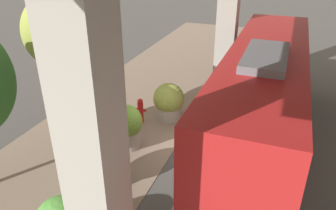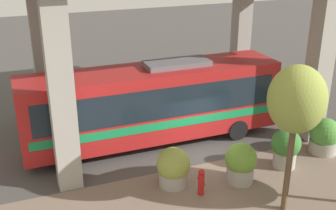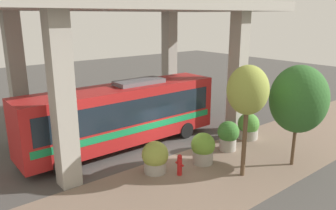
{
  "view_description": "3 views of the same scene",
  "coord_description": "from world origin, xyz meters",
  "px_view_note": "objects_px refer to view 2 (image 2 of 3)",
  "views": [
    {
      "loc": [
        3.33,
        -9.69,
        6.93
      ],
      "look_at": [
        -0.62,
        0.82,
        1.28
      ],
      "focal_mm": 35.0,
      "sensor_mm": 36.0,
      "label": 1
    },
    {
      "loc": [
        -14.21,
        7.36,
        9.21
      ],
      "look_at": [
        1.54,
        1.23,
        2.32
      ],
      "focal_mm": 45.0,
      "sensor_mm": 36.0,
      "label": 2
    },
    {
      "loc": [
        -12.97,
        10.78,
        7.54
      ],
      "look_at": [
        1.13,
        -0.54,
        2.56
      ],
      "focal_mm": 35.0,
      "sensor_mm": 36.0,
      "label": 3
    }
  ],
  "objects_px": {
    "fire_hydrant": "(201,182)",
    "bus": "(153,101)",
    "street_tree_far": "(297,101)",
    "planter_front": "(286,147)",
    "planter_extra": "(324,136)",
    "planter_back": "(241,163)",
    "planter_middle": "(173,167)"
  },
  "relations": [
    {
      "from": "fire_hydrant",
      "to": "bus",
      "type": "bearing_deg",
      "value": 2.59
    },
    {
      "from": "fire_hydrant",
      "to": "street_tree_far",
      "type": "relative_size",
      "value": 0.2
    },
    {
      "from": "planter_front",
      "to": "planter_extra",
      "type": "distance_m",
      "value": 2.45
    },
    {
      "from": "bus",
      "to": "fire_hydrant",
      "type": "relative_size",
      "value": 10.84
    },
    {
      "from": "bus",
      "to": "street_tree_far",
      "type": "xyz_separation_m",
      "value": [
        -6.71,
        -2.59,
        2.11
      ]
    },
    {
      "from": "planter_front",
      "to": "fire_hydrant",
      "type": "bearing_deg",
      "value": 98.23
    },
    {
      "from": "fire_hydrant",
      "to": "planter_extra",
      "type": "bearing_deg",
      "value": -80.9
    },
    {
      "from": "planter_back",
      "to": "planter_extra",
      "type": "xyz_separation_m",
      "value": [
        0.79,
        -4.76,
        -0.06
      ]
    },
    {
      "from": "planter_back",
      "to": "planter_extra",
      "type": "distance_m",
      "value": 4.83
    },
    {
      "from": "bus",
      "to": "fire_hydrant",
      "type": "bearing_deg",
      "value": -177.41
    },
    {
      "from": "planter_back",
      "to": "street_tree_far",
      "type": "relative_size",
      "value": 0.31
    },
    {
      "from": "planter_extra",
      "to": "street_tree_far",
      "type": "relative_size",
      "value": 0.3
    },
    {
      "from": "planter_middle",
      "to": "planter_extra",
      "type": "relative_size",
      "value": 0.98
    },
    {
      "from": "planter_middle",
      "to": "planter_extra",
      "type": "bearing_deg",
      "value": -89.53
    },
    {
      "from": "fire_hydrant",
      "to": "planter_front",
      "type": "bearing_deg",
      "value": -81.77
    },
    {
      "from": "bus",
      "to": "planter_middle",
      "type": "bearing_deg",
      "value": 172.26
    },
    {
      "from": "planter_front",
      "to": "planter_extra",
      "type": "xyz_separation_m",
      "value": [
        0.45,
        -2.41,
        -0.13
      ]
    },
    {
      "from": "planter_back",
      "to": "fire_hydrant",
      "type": "bearing_deg",
      "value": 98.12
    },
    {
      "from": "bus",
      "to": "planter_extra",
      "type": "relative_size",
      "value": 7.2
    },
    {
      "from": "fire_hydrant",
      "to": "planter_back",
      "type": "height_order",
      "value": "planter_back"
    },
    {
      "from": "bus",
      "to": "planter_extra",
      "type": "height_order",
      "value": "bus"
    },
    {
      "from": "bus",
      "to": "planter_front",
      "type": "bearing_deg",
      "value": -133.52
    },
    {
      "from": "planter_back",
      "to": "planter_middle",
      "type": "bearing_deg",
      "value": 74.03
    },
    {
      "from": "fire_hydrant",
      "to": "planter_extra",
      "type": "distance_m",
      "value": 6.68
    },
    {
      "from": "bus",
      "to": "planter_back",
      "type": "distance_m",
      "value": 5.12
    },
    {
      "from": "planter_middle",
      "to": "planter_back",
      "type": "height_order",
      "value": "planter_back"
    },
    {
      "from": "planter_back",
      "to": "planter_extra",
      "type": "bearing_deg",
      "value": -80.53
    },
    {
      "from": "planter_extra",
      "to": "street_tree_far",
      "type": "distance_m",
      "value": 6.19
    },
    {
      "from": "planter_front",
      "to": "street_tree_far",
      "type": "height_order",
      "value": "street_tree_far"
    },
    {
      "from": "planter_middle",
      "to": "planter_extra",
      "type": "height_order",
      "value": "planter_extra"
    },
    {
      "from": "bus",
      "to": "fire_hydrant",
      "type": "height_order",
      "value": "bus"
    },
    {
      "from": "planter_front",
      "to": "planter_extra",
      "type": "relative_size",
      "value": 1.05
    }
  ]
}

